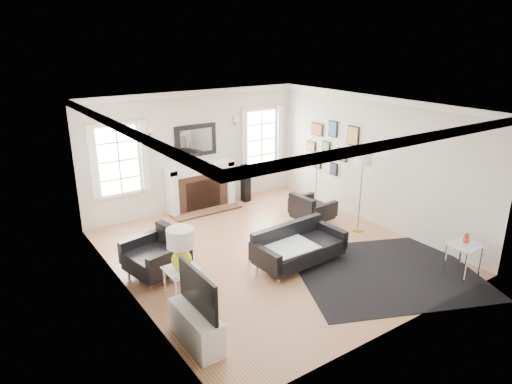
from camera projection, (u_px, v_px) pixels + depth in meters
floor at (269, 251)px, 8.85m from camera, size 6.00×6.00×0.00m
back_wall at (195, 151)px, 10.74m from camera, size 5.50×0.04×2.80m
front_wall at (403, 240)px, 6.05m from camera, size 5.50×0.04×2.80m
left_wall at (124, 214)px, 6.93m from camera, size 0.04×6.00×2.80m
right_wall at (373, 161)px, 9.86m from camera, size 0.04×6.00×2.80m
ceiling at (271, 106)px, 7.94m from camera, size 5.50×6.00×0.02m
crown_molding at (271, 110)px, 7.96m from camera, size 5.50×6.00×0.12m
fireplace at (201, 187)px, 10.85m from camera, size 1.70×0.69×1.11m
mantel_mirror at (196, 141)px, 10.62m from camera, size 1.05×0.07×0.75m
window_left at (118, 160)px, 9.69m from camera, size 1.24×0.15×1.62m
window_right at (261, 139)px, 11.66m from camera, size 1.24×0.15×1.62m
gallery_wall at (331, 144)px, 10.81m from camera, size 0.04×1.73×1.29m
tv_unit at (196, 322)px, 6.11m from camera, size 0.35×1.00×1.09m
area_rug at (387, 272)px, 8.05m from camera, size 3.82×3.56×0.01m
sofa at (297, 247)px, 8.32m from camera, size 1.78×0.90×0.57m
armchair_left at (159, 255)px, 7.87m from camera, size 1.06×1.14×0.67m
armchair_right at (311, 210)px, 10.09m from camera, size 0.81×0.89×0.57m
coffee_table at (283, 245)px, 8.18m from camera, size 0.98×0.98×0.43m
side_table_left at (182, 275)px, 7.06m from camera, size 0.51×0.51×0.56m
nesting_table at (464, 251)px, 7.80m from camera, size 0.55×0.46×0.60m
gourd_lamp at (181, 246)px, 6.89m from camera, size 0.42×0.42×0.67m
orange_vase at (466, 239)px, 7.72m from camera, size 0.12×0.12×0.19m
arc_floor_lamp at (312, 175)px, 9.85m from camera, size 1.46×1.35×2.07m
stick_floor_lamp at (363, 162)px, 9.29m from camera, size 0.36×0.36×1.76m
speaker_tower at (246, 183)px, 11.39m from camera, size 0.21×0.21×0.95m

